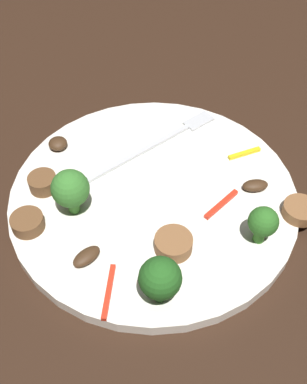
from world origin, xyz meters
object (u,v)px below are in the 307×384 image
Objects in this scene: broccoli_floret_0 at (70,189)px; broccoli_floret_2 at (263,223)px; plate at (154,196)px; sausage_slice_1 at (300,210)px; broccoli_floret_1 at (160,279)px; pepper_strip_1 at (109,291)px; fork at (160,142)px; mushroom_0 at (58,144)px; sausage_slice_3 at (28,223)px; pepper_strip_0 at (221,204)px; mushroom_2 at (87,256)px; sausage_slice_2 at (43,183)px; mushroom_1 at (255,185)px; pepper_strip_2 at (244,153)px; sausage_slice_0 at (173,244)px.

broccoli_floret_2 is (0.10, -0.15, -0.01)m from broccoli_floret_0.
sausage_slice_1 reaches higher than plate.
broccoli_floret_1 reaches higher than pepper_strip_1.
pepper_strip_1 is (-0.14, 0.06, -0.02)m from broccoli_floret_2.
broccoli_floret_2 is (-0.03, -0.16, 0.02)m from fork.
plate is at bearing -76.46° from mushroom_0.
mushroom_0 reaches higher than plate.
pepper_strip_1 is (0.01, -0.11, -0.00)m from sausage_slice_3.
pepper_strip_0 is (-0.05, 0.06, -0.00)m from sausage_slice_1.
mushroom_0 is 0.73× the size of mushroom_2.
sausage_slice_2 is (-0.11, 0.20, -0.02)m from broccoli_floret_2.
mushroom_1 reaches higher than pepper_strip_2.
mushroom_1 is (0.16, 0.02, -0.03)m from broccoli_floret_1.
broccoli_floret_2 reaches higher than fork.
mushroom_2 is (-0.13, 0.10, -0.02)m from broccoli_floret_2.
broccoli_floret_0 reaches higher than sausage_slice_0.
pepper_strip_0 reaches higher than plate.
broccoli_floret_2 is 1.23× the size of sausage_slice_1.
sausage_slice_3 is at bearing 94.62° from pepper_strip_1.
mushroom_0 reaches higher than pepper_strip_2.
sausage_slice_3 reaches higher than mushroom_0.
sausage_slice_2 is at bearing 148.47° from pepper_strip_2.
fork is 5.27× the size of sausage_slice_1.
broccoli_floret_1 is at bearing -172.98° from mushroom_1.
pepper_strip_2 is at bearing -4.18° from mushroom_2.
sausage_slice_2 is (-0.04, 0.15, 0.00)m from sausage_slice_0.
sausage_slice_1 is 0.05m from mushroom_1.
pepper_strip_1 and pepper_strip_2 have the same top height.
sausage_slice_3 is at bearing -141.93° from sausage_slice_2.
sausage_slice_2 is at bearing 127.97° from pepper_strip_0.
mushroom_1 is (0.11, -0.01, -0.00)m from sausage_slice_0.
mushroom_1 and mushroom_2 have the same top height.
mushroom_1 is at bearing -73.99° from fork.
broccoli_floret_2 reaches higher than sausage_slice_0.
mushroom_1 is at bearing -41.94° from plate.
fork is at bearing -40.60° from mushroom_0.
pepper_strip_2 is at bearing -15.77° from plate.
mushroom_1 is (0.16, -0.15, -0.00)m from sausage_slice_2.
sausage_slice_0 is at bearing -119.69° from plate.
sausage_slice_3 is 0.11m from mushroom_0.
broccoli_floret_1 is 1.60× the size of sausage_slice_3.
broccoli_floret_2 reaches higher than pepper_strip_2.
mushroom_1 is (0.11, -0.19, -0.00)m from mushroom_0.
broccoli_floret_2 is (0.03, -0.11, 0.03)m from plate.
sausage_slice_2 is at bearing 76.71° from mushroom_2.
mushroom_2 is at bearing 149.97° from sausage_slice_1.
sausage_slice_2 is (-0.16, 0.21, 0.00)m from sausage_slice_1.
broccoli_floret_2 reaches higher than sausage_slice_1.
pepper_strip_2 is at bearing 50.22° from mushroom_1.
mushroom_2 is 0.74× the size of pepper_strip_2.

